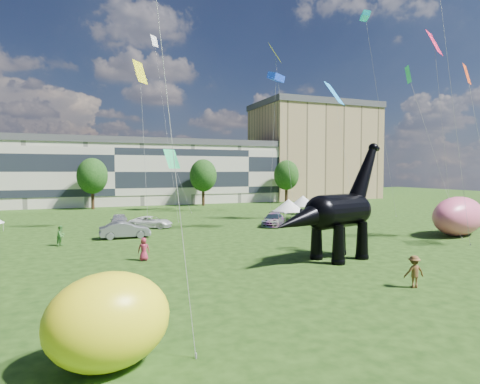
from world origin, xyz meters
name	(u,v)px	position (x,y,z in m)	size (l,w,h in m)	color
ground	(319,277)	(0.00, 0.00, 0.00)	(220.00, 220.00, 0.00)	#16330C
terrace_row	(113,174)	(-8.00, 62.00, 6.00)	(78.00, 11.00, 12.00)	beige
apartment_block	(314,153)	(40.00, 65.00, 11.00)	(28.00, 18.00, 22.00)	tan
tree_mid_left	(92,173)	(-12.00, 53.00, 6.29)	(5.20, 5.20, 9.44)	#382314
tree_mid_right	(203,173)	(8.00, 53.00, 6.29)	(5.20, 5.20, 9.44)	#382314
tree_far_right	(286,173)	(26.00, 53.00, 6.29)	(5.20, 5.20, 9.44)	#382314
dinosaur_sculpture	(335,213)	(3.85, 3.81, 3.49)	(11.26, 4.77, 9.25)	black
car_silver	(119,220)	(-9.69, 27.83, 0.81)	(1.91, 4.76, 1.62)	#BABABF
car_grey	(125,230)	(-9.80, 19.65, 0.80)	(1.69, 4.85, 1.60)	gray
car_white	(151,222)	(-6.28, 25.85, 0.69)	(2.29, 4.97, 1.38)	white
car_dark	(273,220)	(7.81, 22.24, 0.76)	(2.14, 5.27, 1.53)	#595960
gazebo_near	(288,205)	(12.15, 26.42, 2.03)	(4.47, 4.47, 2.88)	white
gazebo_far	(303,201)	(18.27, 33.08, 2.00)	(5.32, 5.32, 2.84)	silver
inflatable_pink	(458,216)	(22.40, 8.78, 2.01)	(8.02, 4.01, 4.01)	#F35E89
inflatable_yellow	(108,321)	(-12.91, -7.29, 1.63)	(4.23, 3.25, 3.25)	#FFF21A
visitors	(230,231)	(-0.67, 14.35, 0.90)	(49.76, 38.15, 1.89)	#A2283F
kites	(256,86)	(8.28, 28.55, 18.08)	(57.63, 52.18, 28.12)	red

